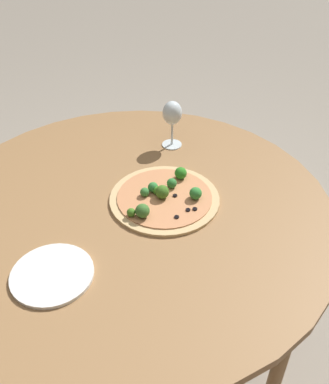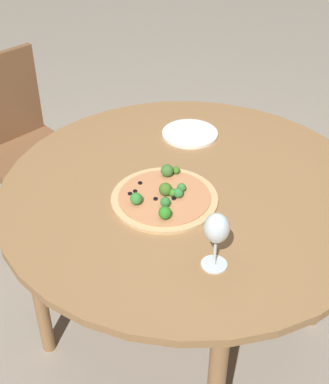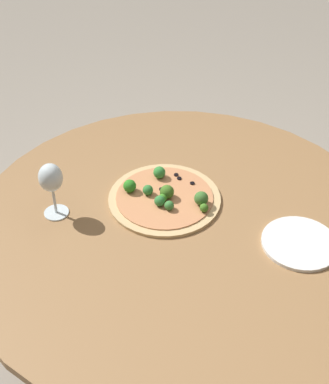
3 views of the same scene
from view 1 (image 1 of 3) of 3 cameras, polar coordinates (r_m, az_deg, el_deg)
The scene contains 5 objects.
ground_plane at distance 1.84m, azimuth -3.29°, elevation -19.40°, with size 12.00×12.00×0.00m, color gray.
dining_table at distance 1.33m, azimuth -4.29°, elevation -3.91°, with size 1.21×1.21×0.73m.
pizza at distance 1.29m, azimuth -0.01°, elevation -0.65°, with size 0.33×0.33×0.06m.
wine_glass at distance 1.50m, azimuth 1.04°, elevation 10.25°, with size 0.07×0.07×0.17m.
plate_near at distance 1.11m, azimuth -14.74°, elevation -10.57°, with size 0.21×0.21×0.01m.
Camera 1 is at (0.95, -0.29, 1.55)m, focal length 40.00 mm.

